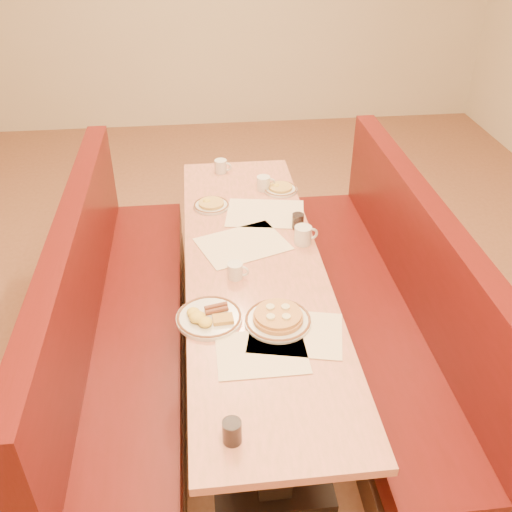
{
  "coord_description": "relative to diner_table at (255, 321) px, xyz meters",
  "views": [
    {
      "loc": [
        -0.26,
        -2.37,
        2.4
      ],
      "look_at": [
        0.0,
        -0.07,
        0.85
      ],
      "focal_mm": 40.0,
      "sensor_mm": 36.0,
      "label": 1
    }
  ],
  "objects": [
    {
      "name": "ground",
      "position": [
        0.0,
        0.0,
        -0.37
      ],
      "size": [
        8.0,
        8.0,
        0.0
      ],
      "primitive_type": "plane",
      "color": "#9E6647",
      "rests_on": "ground"
    },
    {
      "name": "room_envelope",
      "position": [
        0.0,
        0.0,
        1.56
      ],
      "size": [
        6.04,
        8.04,
        2.82
      ],
      "color": "beige",
      "rests_on": "ground"
    },
    {
      "name": "diner_table",
      "position": [
        0.0,
        0.0,
        0.0
      ],
      "size": [
        0.7,
        2.5,
        0.75
      ],
      "color": "black",
      "rests_on": "ground"
    },
    {
      "name": "booth_left",
      "position": [
        -0.73,
        0.0,
        -0.01
      ],
      "size": [
        0.55,
        2.5,
        1.05
      ],
      "color": "#4C3326",
      "rests_on": "ground"
    },
    {
      "name": "booth_right",
      "position": [
        0.73,
        0.0,
        -0.01
      ],
      "size": [
        0.55,
        2.5,
        1.05
      ],
      "color": "#4C3326",
      "rests_on": "ground"
    },
    {
      "name": "placemat_near_left",
      "position": [
        -0.04,
        -0.65,
        0.38
      ],
      "size": [
        0.38,
        0.28,
        0.0
      ],
      "primitive_type": "cube",
      "rotation": [
        0.0,
        0.0,
        0.0
      ],
      "color": "#FFF4C7",
      "rests_on": "diner_table"
    },
    {
      "name": "placemat_near_right",
      "position": [
        0.12,
        -0.54,
        0.38
      ],
      "size": [
        0.46,
        0.38,
        0.0
      ],
      "primitive_type": "cube",
      "rotation": [
        0.0,
        0.0,
        -0.23
      ],
      "color": "#FFF4C7",
      "rests_on": "diner_table"
    },
    {
      "name": "placemat_far_left",
      "position": [
        -0.04,
        0.19,
        0.38
      ],
      "size": [
        0.54,
        0.47,
        0.0
      ],
      "primitive_type": "cube",
      "rotation": [
        0.0,
        0.0,
        0.35
      ],
      "color": "#FFF4C7",
      "rests_on": "diner_table"
    },
    {
      "name": "placemat_far_right",
      "position": [
        0.12,
        0.51,
        0.38
      ],
      "size": [
        0.5,
        0.41,
        0.0
      ],
      "primitive_type": "cube",
      "rotation": [
        0.0,
        0.0,
        -0.17
      ],
      "color": "#FFF4C7",
      "rests_on": "diner_table"
    },
    {
      "name": "pancake_plate",
      "position": [
        0.05,
        -0.46,
        0.4
      ],
      "size": [
        0.3,
        0.3,
        0.07
      ],
      "rotation": [
        0.0,
        0.0,
        0.24
      ],
      "color": "beige",
      "rests_on": "diner_table"
    },
    {
      "name": "eggs_plate",
      "position": [
        -0.25,
        -0.41,
        0.39
      ],
      "size": [
        0.3,
        0.3,
        0.06
      ],
      "rotation": [
        0.0,
        0.0,
        0.06
      ],
      "color": "beige",
      "rests_on": "diner_table"
    },
    {
      "name": "extra_plate_mid",
      "position": [
        0.25,
        0.79,
        0.39
      ],
      "size": [
        0.21,
        0.21,
        0.04
      ],
      "rotation": [
        0.0,
        0.0,
        0.29
      ],
      "color": "beige",
      "rests_on": "diner_table"
    },
    {
      "name": "extra_plate_far",
      "position": [
        -0.19,
        0.63,
        0.39
      ],
      "size": [
        0.22,
        0.22,
        0.04
      ],
      "rotation": [
        0.0,
        0.0,
        0.32
      ],
      "color": "beige",
      "rests_on": "diner_table"
    },
    {
      "name": "coffee_mug_a",
      "position": [
        0.28,
        0.17,
        0.43
      ],
      "size": [
        0.13,
        0.09,
        0.1
      ],
      "rotation": [
        0.0,
        0.0,
        0.13
      ],
      "color": "beige",
      "rests_on": "diner_table"
    },
    {
      "name": "coffee_mug_b",
      "position": [
        -0.1,
        -0.1,
        0.42
      ],
      "size": [
        0.11,
        0.08,
        0.08
      ],
      "rotation": [
        0.0,
        0.0,
        -0.25
      ],
      "color": "beige",
      "rests_on": "diner_table"
    },
    {
      "name": "coffee_mug_c",
      "position": [
        0.15,
        0.82,
        0.42
      ],
      "size": [
        0.12,
        0.08,
        0.09
      ],
      "rotation": [
        0.0,
        0.0,
        0.02
      ],
      "color": "beige",
      "rests_on": "diner_table"
    },
    {
      "name": "coffee_mug_d",
      "position": [
        -0.1,
        1.1,
        0.42
      ],
      "size": [
        0.11,
        0.08,
        0.09
      ],
      "rotation": [
        0.0,
        0.0,
        -0.29
      ],
      "color": "beige",
      "rests_on": "diner_table"
    },
    {
      "name": "soda_tumbler_near",
      "position": [
        -0.2,
        -1.07,
        0.42
      ],
      "size": [
        0.07,
        0.07,
        0.09
      ],
      "color": "black",
      "rests_on": "diner_table"
    },
    {
      "name": "soda_tumbler_mid",
      "position": [
        0.28,
        0.33,
        0.42
      ],
      "size": [
        0.07,
        0.07,
        0.09
      ],
      "color": "black",
      "rests_on": "diner_table"
    }
  ]
}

